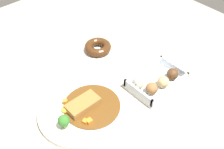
# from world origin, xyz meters

# --- Properties ---
(ground_plane) EXTENTS (1.60, 1.60, 0.00)m
(ground_plane) POSITION_xyz_m (0.00, 0.00, 0.00)
(ground_plane) COLOR #B2A893
(curry_plate) EXTENTS (0.28, 0.28, 0.07)m
(curry_plate) POSITION_xyz_m (-0.09, -0.01, 0.01)
(curry_plate) COLOR white
(curry_plate) RESTS_ON ground_plane
(donut_box) EXTENTS (0.20, 0.13, 0.05)m
(donut_box) POSITION_xyz_m (0.18, -0.09, 0.02)
(donut_box) COLOR silver
(donut_box) RESTS_ON ground_plane
(chocolate_ring_donut) EXTENTS (0.12, 0.12, 0.04)m
(chocolate_ring_donut) POSITION_xyz_m (0.16, 0.20, 0.02)
(chocolate_ring_donut) COLOR white
(chocolate_ring_donut) RESTS_ON ground_plane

